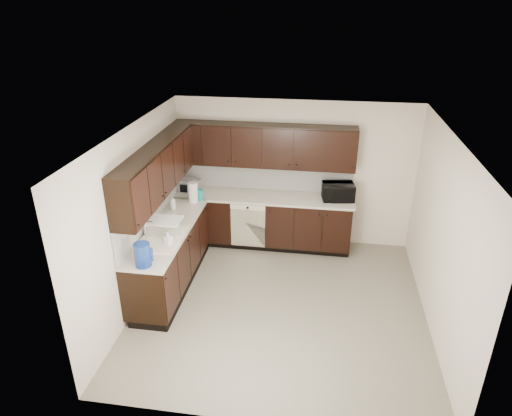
{
  "coord_description": "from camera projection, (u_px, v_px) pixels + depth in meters",
  "views": [
    {
      "loc": [
        0.45,
        -5.28,
        4.0
      ],
      "look_at": [
        -0.44,
        0.6,
        1.22
      ],
      "focal_mm": 32.0,
      "sensor_mm": 36.0,
      "label": 1
    }
  ],
  "objects": [
    {
      "name": "soap_bottle_a",
      "position": [
        168.0,
        238.0,
        6.12
      ],
      "size": [
        0.11,
        0.11,
        0.19
      ],
      "primitive_type": "imported",
      "rotation": [
        0.0,
        0.0,
        -0.41
      ],
      "color": "gray",
      "rests_on": "countertop"
    },
    {
      "name": "dishwasher",
      "position": [
        248.0,
        223.0,
        7.61
      ],
      "size": [
        0.58,
        0.04,
        0.78
      ],
      "color": "beige",
      "rests_on": "lower_cabinets"
    },
    {
      "name": "backsplash",
      "position": [
        215.0,
        188.0,
        7.33
      ],
      "size": [
        3.0,
        2.8,
        0.48
      ],
      "color": "white",
      "rests_on": "countertop"
    },
    {
      "name": "wall_back",
      "position": [
        294.0,
        173.0,
        7.75
      ],
      "size": [
        4.0,
        0.02,
        2.5
      ],
      "primitive_type": "cube",
      "color": "beige",
      "rests_on": "floor"
    },
    {
      "name": "microwave",
      "position": [
        338.0,
        192.0,
        7.46
      ],
      "size": [
        0.55,
        0.42,
        0.28
      ],
      "primitive_type": "imported",
      "rotation": [
        0.0,
        0.0,
        0.15
      ],
      "color": "black",
      "rests_on": "countertop"
    },
    {
      "name": "ceiling",
      "position": [
        285.0,
        134.0,
        5.43
      ],
      "size": [
        4.0,
        4.0,
        0.0
      ],
      "primitive_type": "plane",
      "rotation": [
        3.14,
        0.0,
        0.0
      ],
      "color": "white",
      "rests_on": "wall_back"
    },
    {
      "name": "toaster_oven",
      "position": [
        190.0,
        186.0,
        7.78
      ],
      "size": [
        0.41,
        0.37,
        0.21
      ],
      "primitive_type": "cube",
      "rotation": [
        0.0,
        0.0,
        -0.43
      ],
      "color": "#BABABC",
      "rests_on": "countertop"
    },
    {
      "name": "countertop",
      "position": [
        225.0,
        209.0,
        7.22
      ],
      "size": [
        3.03,
        2.83,
        0.04
      ],
      "color": "beige",
      "rests_on": "lower_cabinets"
    },
    {
      "name": "paper_towel_roll",
      "position": [
        193.0,
        192.0,
        7.37
      ],
      "size": [
        0.2,
        0.2,
        0.34
      ],
      "primitive_type": "cylinder",
      "rotation": [
        0.0,
        0.0,
        -0.42
      ],
      "color": "silver",
      "rests_on": "countertop"
    },
    {
      "name": "floor",
      "position": [
        280.0,
        305.0,
        6.49
      ],
      "size": [
        4.0,
        4.0,
        0.0
      ],
      "primitive_type": "plane",
      "color": "gray",
      "rests_on": "ground"
    },
    {
      "name": "storage_bin",
      "position": [
        165.0,
        226.0,
        6.46
      ],
      "size": [
        0.53,
        0.45,
        0.18
      ],
      "primitive_type": "cube",
      "rotation": [
        0.0,
        0.0,
        0.26
      ],
      "color": "white",
      "rests_on": "countertop"
    },
    {
      "name": "lower_cabinets",
      "position": [
        226.0,
        237.0,
        7.44
      ],
      "size": [
        3.0,
        2.8,
        0.9
      ],
      "color": "black",
      "rests_on": "floor"
    },
    {
      "name": "teal_tumbler",
      "position": [
        200.0,
        195.0,
        7.46
      ],
      "size": [
        0.11,
        0.11,
        0.19
      ],
      "primitive_type": "cylinder",
      "rotation": [
        0.0,
        0.0,
        -0.4
      ],
      "color": "#0C8881",
      "rests_on": "countertop"
    },
    {
      "name": "upper_cabinets",
      "position": [
        219.0,
        156.0,
        6.96
      ],
      "size": [
        3.0,
        2.8,
        0.7
      ],
      "color": "black",
      "rests_on": "wall_back"
    },
    {
      "name": "sink",
      "position": [
        161.0,
        243.0,
        6.33
      ],
      "size": [
        0.54,
        0.82,
        0.42
      ],
      "color": "beige",
      "rests_on": "countertop"
    },
    {
      "name": "blue_pitcher",
      "position": [
        143.0,
        255.0,
        5.62
      ],
      "size": [
        0.23,
        0.23,
        0.31
      ],
      "primitive_type": "cylinder",
      "rotation": [
        0.0,
        0.0,
        0.14
      ],
      "color": "#10359A",
      "rests_on": "countertop"
    },
    {
      "name": "wall_front",
      "position": [
        261.0,
        327.0,
        4.16
      ],
      "size": [
        4.0,
        0.02,
        2.5
      ],
      "primitive_type": "cube",
      "color": "beige",
      "rests_on": "floor"
    },
    {
      "name": "soap_bottle_b",
      "position": [
        173.0,
        203.0,
        7.12
      ],
      "size": [
        0.09,
        0.09,
        0.23
      ],
      "primitive_type": "imported",
      "rotation": [
        0.0,
        0.0,
        0.0
      ],
      "color": "gray",
      "rests_on": "countertop"
    },
    {
      "name": "wall_left",
      "position": [
        137.0,
        217.0,
        6.23
      ],
      "size": [
        0.02,
        4.0,
        2.5
      ],
      "primitive_type": "cube",
      "color": "beige",
      "rests_on": "floor"
    },
    {
      "name": "wall_right",
      "position": [
        442.0,
        238.0,
        5.68
      ],
      "size": [
        0.02,
        4.0,
        2.5
      ],
      "primitive_type": "cube",
      "color": "beige",
      "rests_on": "floor"
    }
  ]
}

